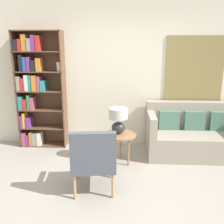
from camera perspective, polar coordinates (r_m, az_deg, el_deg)
ground_plane at (r=3.24m, az=-1.94°, el=-20.38°), size 14.00×14.00×0.00m
wall_back at (r=4.70m, az=0.56°, el=8.49°), size 6.40×0.08×2.70m
bookshelf at (r=4.84m, az=-17.16°, el=5.14°), size 0.88×0.30×2.14m
armchair at (r=3.23m, az=-4.25°, el=-10.28°), size 0.62×0.64×0.88m
couch at (r=4.67m, az=18.40°, el=-5.05°), size 1.69×0.83×0.90m
side_table at (r=4.03m, az=1.93°, el=-5.77°), size 0.51×0.51×0.51m
table_lamp at (r=3.97m, az=1.46°, el=-1.56°), size 0.30×0.30×0.41m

